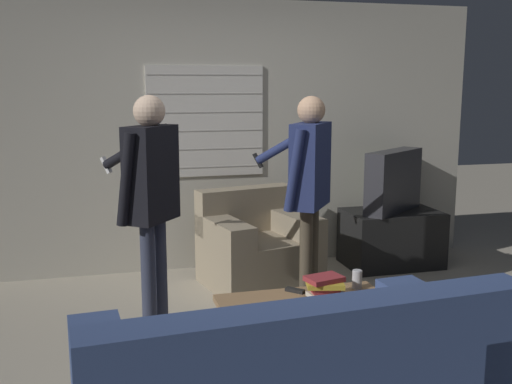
{
  "coord_description": "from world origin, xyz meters",
  "views": [
    {
      "loc": [
        -1.1,
        -3.6,
        1.76
      ],
      "look_at": [
        -0.03,
        0.51,
        1.0
      ],
      "focal_mm": 42.0,
      "sensor_mm": 36.0,
      "label": 1
    }
  ],
  "objects_px": {
    "coffee_table": "(308,310)",
    "soda_can": "(357,279)",
    "spare_remote": "(295,290)",
    "book_stack": "(325,288)",
    "person_right_standing": "(309,177)",
    "armchair_beige": "(257,247)",
    "tv": "(393,181)",
    "person_left_standing": "(150,189)"
  },
  "relations": [
    {
      "from": "soda_can",
      "to": "spare_remote",
      "type": "bearing_deg",
      "value": 175.46
    },
    {
      "from": "armchair_beige",
      "to": "tv",
      "type": "xyz_separation_m",
      "value": [
        1.42,
        0.21,
        0.51
      ]
    },
    {
      "from": "book_stack",
      "to": "soda_can",
      "type": "xyz_separation_m",
      "value": [
        0.28,
        0.15,
        -0.02
      ]
    },
    {
      "from": "armchair_beige",
      "to": "soda_can",
      "type": "xyz_separation_m",
      "value": [
        0.3,
        -1.48,
        0.16
      ]
    },
    {
      "from": "soda_can",
      "to": "coffee_table",
      "type": "bearing_deg",
      "value": -155.08
    },
    {
      "from": "coffee_table",
      "to": "soda_can",
      "type": "relative_size",
      "value": 8.56
    },
    {
      "from": "person_left_standing",
      "to": "soda_can",
      "type": "xyz_separation_m",
      "value": [
        1.3,
        -0.5,
        -0.58
      ]
    },
    {
      "from": "soda_can",
      "to": "book_stack",
      "type": "bearing_deg",
      "value": -152.96
    },
    {
      "from": "coffee_table",
      "to": "person_right_standing",
      "type": "relative_size",
      "value": 0.64
    },
    {
      "from": "person_left_standing",
      "to": "spare_remote",
      "type": "height_order",
      "value": "person_left_standing"
    },
    {
      "from": "person_left_standing",
      "to": "book_stack",
      "type": "relative_size",
      "value": 6.56
    },
    {
      "from": "coffee_table",
      "to": "soda_can",
      "type": "height_order",
      "value": "soda_can"
    },
    {
      "from": "coffee_table",
      "to": "armchair_beige",
      "type": "bearing_deg",
      "value": 86.06
    },
    {
      "from": "person_left_standing",
      "to": "person_right_standing",
      "type": "relative_size",
      "value": 1.01
    },
    {
      "from": "armchair_beige",
      "to": "spare_remote",
      "type": "relative_size",
      "value": 8.69
    },
    {
      "from": "person_right_standing",
      "to": "soda_can",
      "type": "height_order",
      "value": "person_right_standing"
    },
    {
      "from": "tv",
      "to": "spare_remote",
      "type": "bearing_deg",
      "value": 10.42
    },
    {
      "from": "coffee_table",
      "to": "person_left_standing",
      "type": "xyz_separation_m",
      "value": [
        -0.89,
        0.69,
        0.68
      ]
    },
    {
      "from": "coffee_table",
      "to": "soda_can",
      "type": "bearing_deg",
      "value": 24.92
    },
    {
      "from": "book_stack",
      "to": "person_left_standing",
      "type": "bearing_deg",
      "value": 147.7
    },
    {
      "from": "coffee_table",
      "to": "spare_remote",
      "type": "relative_size",
      "value": 8.84
    },
    {
      "from": "book_stack",
      "to": "spare_remote",
      "type": "bearing_deg",
      "value": 127.63
    },
    {
      "from": "tv",
      "to": "spare_remote",
      "type": "relative_size",
      "value": 6.38
    },
    {
      "from": "spare_remote",
      "to": "tv",
      "type": "bearing_deg",
      "value": 3.55
    },
    {
      "from": "tv",
      "to": "person_left_standing",
      "type": "distance_m",
      "value": 2.71
    },
    {
      "from": "tv",
      "to": "coffee_table",
      "type": "bearing_deg",
      "value": 14.23
    },
    {
      "from": "person_right_standing",
      "to": "spare_remote",
      "type": "distance_m",
      "value": 0.99
    },
    {
      "from": "spare_remote",
      "to": "coffee_table",
      "type": "bearing_deg",
      "value": -130.63
    },
    {
      "from": "tv",
      "to": "person_right_standing",
      "type": "relative_size",
      "value": 0.46
    },
    {
      "from": "person_right_standing",
      "to": "spare_remote",
      "type": "height_order",
      "value": "person_right_standing"
    },
    {
      "from": "armchair_beige",
      "to": "tv",
      "type": "relative_size",
      "value": 1.36
    },
    {
      "from": "armchair_beige",
      "to": "coffee_table",
      "type": "xyz_separation_m",
      "value": [
        -0.12,
        -1.67,
        0.06
      ]
    },
    {
      "from": "coffee_table",
      "to": "spare_remote",
      "type": "xyz_separation_m",
      "value": [
        -0.01,
        0.22,
        0.05
      ]
    },
    {
      "from": "soda_can",
      "to": "spare_remote",
      "type": "distance_m",
      "value": 0.43
    },
    {
      "from": "person_right_standing",
      "to": "armchair_beige",
      "type": "bearing_deg",
      "value": 50.94
    },
    {
      "from": "armchair_beige",
      "to": "tv",
      "type": "height_order",
      "value": "tv"
    },
    {
      "from": "person_right_standing",
      "to": "book_stack",
      "type": "relative_size",
      "value": 6.5
    },
    {
      "from": "tv",
      "to": "soda_can",
      "type": "bearing_deg",
      "value": 19.83
    },
    {
      "from": "tv",
      "to": "spare_remote",
      "type": "xyz_separation_m",
      "value": [
        -1.55,
        -1.65,
        -0.4
      ]
    },
    {
      "from": "person_left_standing",
      "to": "book_stack",
      "type": "xyz_separation_m",
      "value": [
        1.01,
        -0.64,
        -0.57
      ]
    },
    {
      "from": "person_right_standing",
      "to": "spare_remote",
      "type": "bearing_deg",
      "value": -169.7
    },
    {
      "from": "soda_can",
      "to": "spare_remote",
      "type": "height_order",
      "value": "soda_can"
    }
  ]
}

